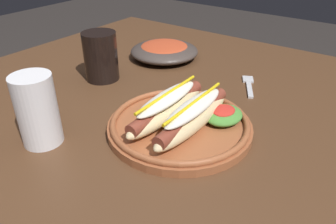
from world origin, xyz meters
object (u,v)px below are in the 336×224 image
Objects in this scene: fork at (249,85)px; side_bowl at (164,50)px; hot_dog_plate at (182,118)px; extra_cup at (37,110)px; soda_cup at (101,56)px.

side_bowl reaches higher than fork.
fork is 0.29m from side_bowl.
fork is (0.26, -0.02, -0.02)m from hot_dog_plate.
hot_dog_plate is 0.27m from fork.
extra_cup is (-0.18, 0.19, 0.04)m from hot_dog_plate.
hot_dog_plate is 0.27m from extra_cup.
soda_cup is (-0.18, 0.33, 0.06)m from fork.
hot_dog_plate is at bearing -104.88° from soda_cup.
soda_cup is 0.92× the size of extra_cup.
extra_cup reaches higher than fork.
hot_dog_plate is 1.41× the size of side_bowl.
soda_cup is 0.29m from extra_cup.
fork is 0.38m from soda_cup.
hot_dog_plate is 2.45× the size of fork.
extra_cup is (-0.45, 0.21, 0.06)m from fork.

